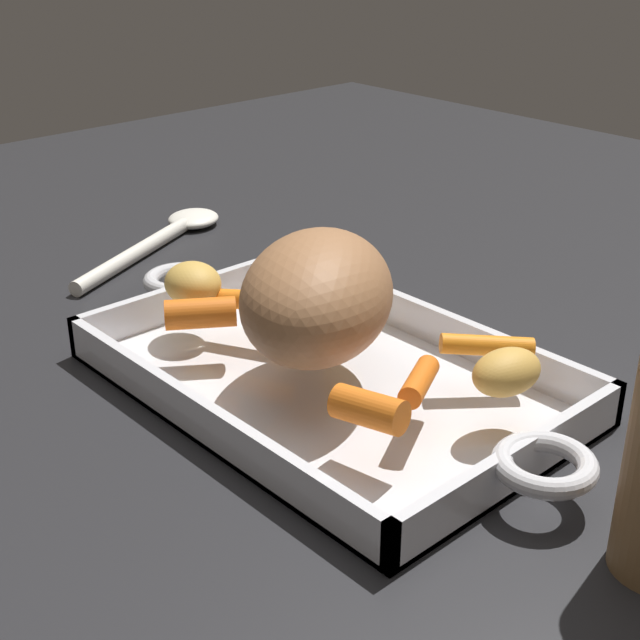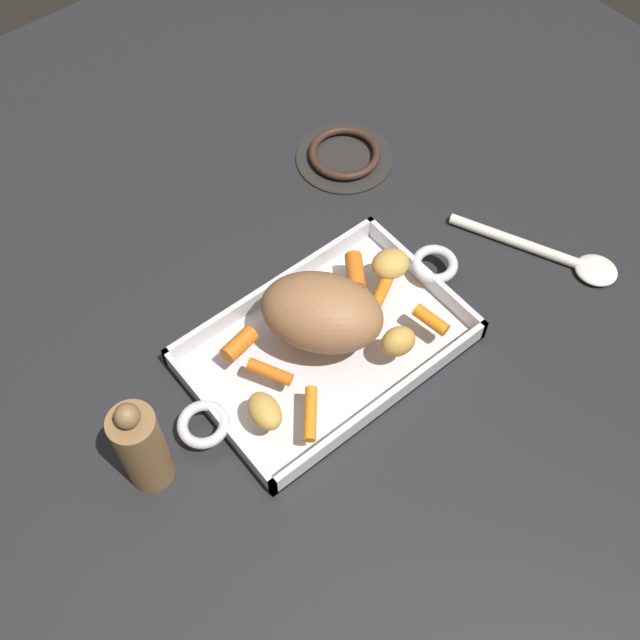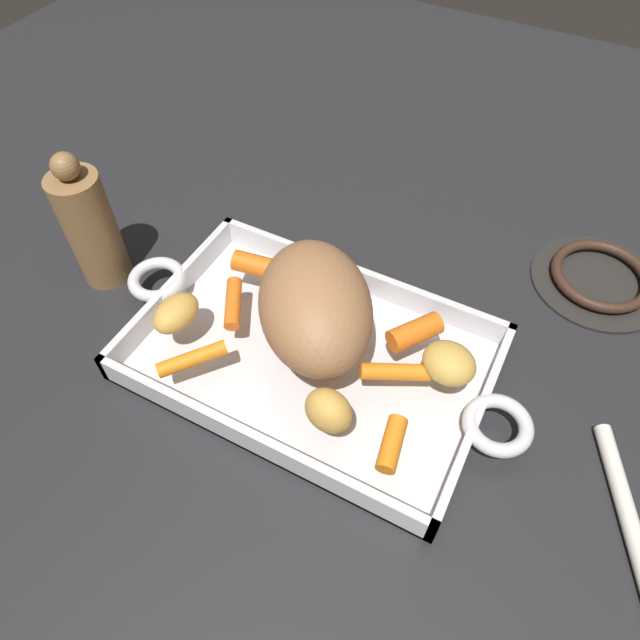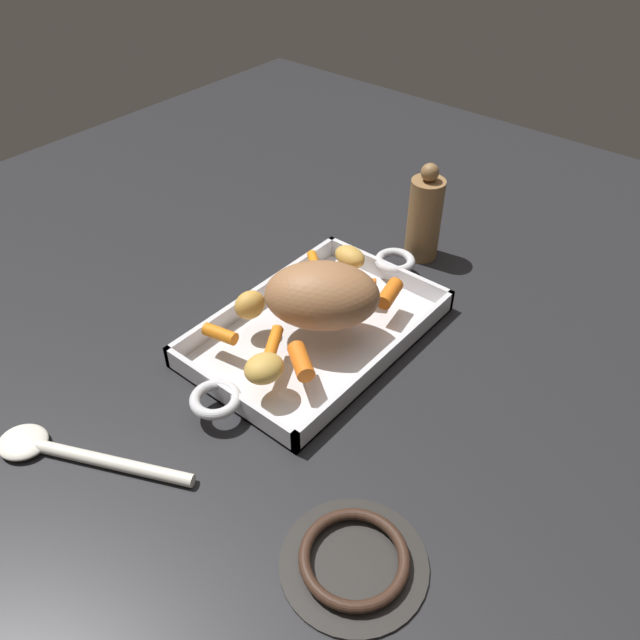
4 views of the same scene
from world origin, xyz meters
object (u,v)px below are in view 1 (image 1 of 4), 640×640
Objects in this scene: serving_spoon at (167,235)px; baby_carrot_southeast at (369,409)px; baby_carrot_northeast at (255,298)px; potato_golden_small at (507,372)px; pork_roast at (315,295)px; potato_golden_large at (345,274)px; baby_carrot_center_right at (201,313)px; roasting_dish at (327,376)px; baby_carrot_northwest at (295,268)px; baby_carrot_short at (487,346)px; potato_whole at (193,283)px; baby_carrot_southwest at (415,384)px.

baby_carrot_southeast is at bearing -132.90° from serving_spoon.
baby_carrot_northeast is 0.23m from potato_golden_small.
potato_golden_large is (-0.05, 0.08, -0.02)m from pork_roast.
baby_carrot_center_right is 0.13m from potato_golden_large.
pork_roast is at bearing 24.47° from baby_carrot_center_right.
potato_golden_large is (0.03, 0.12, 0.01)m from baby_carrot_center_right.
baby_carrot_northwest reaches higher than roasting_dish.
baby_carrot_short is at bearing 94.49° from baby_carrot_southeast.
potato_golden_large reaches higher than potato_golden_small.
potato_golden_small is (0.13, 0.05, -0.03)m from pork_roast.
pork_roast reaches higher than baby_carrot_short.
baby_carrot_northwest is 0.21m from baby_carrot_short.
baby_carrot_southeast is 0.20× the size of serving_spoon.
baby_carrot_northeast is 0.05m from potato_whole.
roasting_dish is at bearing 75.27° from pork_roast.
roasting_dish is at bearing 150.78° from baby_carrot_southeast.
baby_carrot_northwest is (-0.11, 0.08, -0.04)m from pork_roast.
potato_golden_large is 0.19× the size of serving_spoon.
pork_roast is 0.10m from potato_golden_large.
baby_carrot_northwest is 0.95× the size of potato_whole.
roasting_dish is 8.32× the size of baby_carrot_center_right.
baby_carrot_northwest and baby_carrot_northeast have the same top height.
potato_golden_small is at bearing 14.67° from potato_whole.
pork_roast is (-0.00, -0.01, 0.07)m from roasting_dish.
potato_whole is at bearing -172.72° from pork_roast.
baby_carrot_northwest is 1.09× the size of potato_golden_large.
baby_carrot_southwest is 0.17m from potato_golden_large.
roasting_dish is 0.14m from potato_whole.
serving_spoon is at bearing 167.92° from baby_carrot_southwest.
potato_golden_large reaches higher than baby_carrot_northwest.
baby_carrot_center_right is at bearing -166.05° from baby_carrot_southwest.
baby_carrot_center_right and baby_carrot_southeast have the same top height.
baby_carrot_southwest is 0.06m from potato_golden_small.
baby_carrot_southwest is at bearing -127.11° from serving_spoon.
potato_whole is at bearing -143.08° from serving_spoon.
pork_roast reaches higher than baby_carrot_southeast.
potato_whole is (-0.02, -0.10, 0.01)m from baby_carrot_northwest.
potato_whole is at bearing -127.50° from potato_golden_large.
baby_carrot_southwest is 0.88× the size of baby_carrot_northeast.
baby_carrot_short is 1.40× the size of baby_carrot_southeast.
baby_carrot_southeast is 0.05m from baby_carrot_southwest.
baby_carrot_southeast is at bearing -29.22° from roasting_dish.
baby_carrot_center_right is 1.05× the size of potato_whole.
baby_carrot_northwest is 0.74× the size of baby_carrot_northeast.
baby_carrot_southeast is at bearing -1.63° from baby_carrot_center_right.
baby_carrot_southwest is at bearing 5.57° from potato_whole.
potato_whole is (-0.04, 0.02, 0.01)m from baby_carrot_center_right.
baby_carrot_center_right reaches higher than baby_carrot_short.
baby_carrot_short is at bearing 92.32° from baby_carrot_southwest.
baby_carrot_northeast is (-0.09, 0.00, 0.03)m from roasting_dish.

